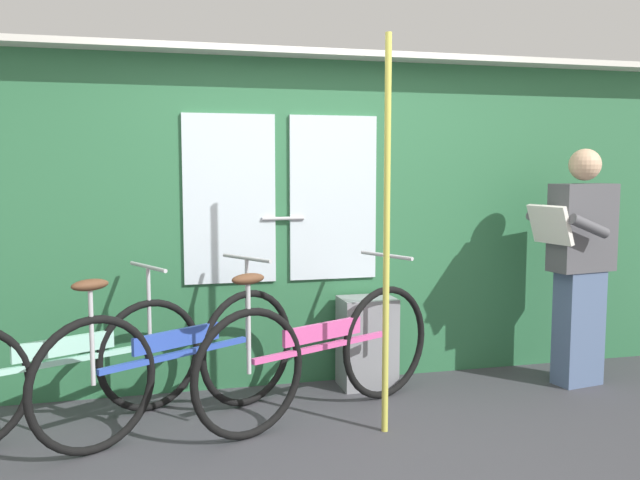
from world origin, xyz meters
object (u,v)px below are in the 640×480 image
Objects in this scene: trash_bin_by_wall at (367,342)px; handrail_pole at (387,238)px; passenger_reading_newspaper at (580,262)px; bicycle_by_pole at (64,367)px; bicycle_leaning_behind at (322,353)px; bicycle_near_door at (176,361)px.

handrail_pole is (-0.16, -0.79, 0.79)m from trash_bin_by_wall.
passenger_reading_newspaper is 0.73× the size of handrail_pole.
bicycle_by_pole is at bearing -169.47° from trash_bin_by_wall.
trash_bin_by_wall is (-1.40, 0.31, -0.54)m from passenger_reading_newspaper.
bicycle_leaning_behind is 2.67× the size of trash_bin_by_wall.
bicycle_near_door is 2.72m from passenger_reading_newspaper.
bicycle_by_pole is at bearing 165.70° from handrail_pole.
bicycle_near_door is at bearing -160.81° from trash_bin_by_wall.
bicycle_leaning_behind is at bearing -132.29° from trash_bin_by_wall.
passenger_reading_newspaper is (1.84, 0.17, 0.46)m from bicycle_leaning_behind.
bicycle_near_door is at bearing -34.60° from bicycle_by_pole.
bicycle_near_door is 0.69× the size of handrail_pole.
bicycle_by_pole is (-0.61, 0.09, -0.02)m from bicycle_near_door.
bicycle_near_door is at bearing -6.49° from passenger_reading_newspaper.
handrail_pole is (1.73, -0.44, 0.73)m from bicycle_by_pole.
handrail_pole is (-1.55, -0.48, 0.25)m from passenger_reading_newspaper.
trash_bin_by_wall is at bearing -12.10° from bicycle_near_door.
bicycle_by_pole is 1.92m from trash_bin_by_wall.
bicycle_by_pole is at bearing -8.64° from passenger_reading_newspaper.
passenger_reading_newspaper is at bearing -28.48° from bicycle_near_door.
bicycle_by_pole is (-1.45, 0.13, -0.02)m from bicycle_leaning_behind.
trash_bin_by_wall is 1.13m from handrail_pole.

